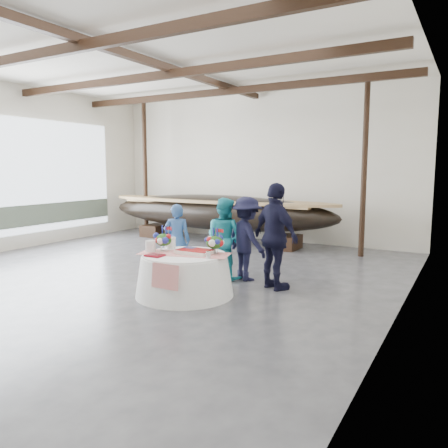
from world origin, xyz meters
The scene contains 13 objects.
floor centered at (0.00, 0.00, 0.00)m, with size 10.00×12.00×0.01m, color #3D3D42.
wall_back centered at (0.00, 6.00, 2.25)m, with size 10.00×0.02×4.50m, color silver.
wall_right centered at (5.00, 0.00, 2.25)m, with size 0.02×12.00×4.50m, color silver.
ceiling centered at (0.00, 0.00, 4.50)m, with size 10.00×12.00×0.01m, color white.
pavilion_structure centered at (0.00, 0.82, 4.00)m, with size 9.80×11.76×4.50m.
open_bay centered at (-4.95, 1.00, 1.83)m, with size 0.03×7.00×3.20m.
longboat_display centered at (-0.82, 4.81, 0.91)m, with size 7.64×1.53×1.43m.
banquet_table centered at (1.56, -0.23, 0.37)m, with size 1.73×1.73×0.74m.
tabletop_items centered at (1.51, -0.11, 0.89)m, with size 1.68×1.01×0.40m.
guest_woman_blue centered at (0.65, 0.81, 0.75)m, with size 0.55×0.36×1.51m, color #294C83.
guest_woman_teal centered at (1.58, 1.15, 0.82)m, with size 0.80×0.62×1.65m, color teal.
guest_man_left centered at (2.03, 1.27, 0.84)m, with size 1.08×0.62×1.68m, color black.
guest_man_right centered at (2.80, 0.93, 0.99)m, with size 1.16×0.48×1.97m, color black.
Camera 1 is at (5.90, -6.40, 2.25)m, focal length 35.00 mm.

